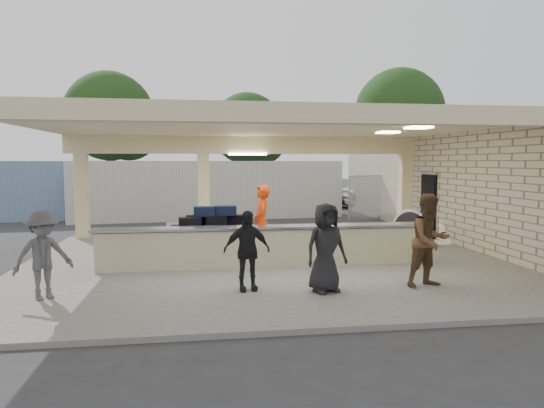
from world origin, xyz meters
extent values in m
plane|color=#2B2B2D|center=(0.00, 0.00, 0.00)|extent=(120.00, 120.00, 0.00)
cube|color=#5E5B57|center=(0.00, 0.00, 0.05)|extent=(12.00, 10.00, 0.10)
cube|color=beige|center=(0.00, 0.00, 3.50)|extent=(12.00, 10.00, 0.02)
cube|color=#BDB094|center=(6.00, 0.00, 1.75)|extent=(0.02, 10.00, 3.50)
cube|color=black|center=(5.94, 3.20, 1.15)|extent=(0.10, 0.95, 2.10)
cube|color=beige|center=(0.00, 4.75, 3.20)|extent=(12.00, 0.50, 0.60)
cube|color=beige|center=(0.00, -4.85, 3.35)|extent=(12.00, 0.30, 0.30)
cube|color=beige|center=(-5.50, 4.75, 1.80)|extent=(0.40, 0.40, 3.50)
cube|color=beige|center=(-1.50, 4.75, 1.80)|extent=(0.40, 0.40, 3.50)
cube|color=beige|center=(5.80, 4.80, 1.80)|extent=(0.40, 0.40, 3.50)
cube|color=white|center=(0.00, 4.50, 2.88)|extent=(1.30, 0.12, 0.06)
cube|color=#FFEABF|center=(3.80, 1.50, 3.47)|extent=(0.55, 0.55, 0.04)
cube|color=#FFEABF|center=(3.80, -0.50, 3.47)|extent=(0.55, 0.55, 0.04)
cube|color=#FFEABF|center=(3.80, -2.50, 3.47)|extent=(0.55, 0.55, 0.04)
cube|color=#BCB68C|center=(0.00, -0.50, 0.55)|extent=(8.00, 0.50, 0.90)
cube|color=#B7B7BC|center=(0.00, -0.50, 1.05)|extent=(8.20, 0.58, 0.06)
cube|color=white|center=(-1.32, 0.59, 0.66)|extent=(2.42, 1.53, 0.11)
cylinder|color=black|center=(-2.22, 0.02, 0.29)|extent=(0.13, 0.38, 0.38)
cylinder|color=black|center=(-2.28, 1.05, 0.29)|extent=(0.13, 0.38, 0.38)
cylinder|color=black|center=(-0.35, 0.12, 0.29)|extent=(0.13, 0.38, 0.38)
cylinder|color=black|center=(-0.41, 1.15, 0.29)|extent=(0.13, 0.38, 0.38)
cube|color=white|center=(-1.35, 1.29, 0.85)|extent=(2.34, 0.18, 0.28)
cube|color=white|center=(-1.28, -0.12, 0.85)|extent=(2.34, 0.18, 0.28)
cube|color=black|center=(-2.05, 0.26, 0.84)|extent=(0.56, 0.39, 0.24)
cube|color=black|center=(-1.39, 0.30, 0.84)|extent=(0.56, 0.39, 0.24)
cube|color=black|center=(-0.74, 0.34, 0.84)|extent=(0.56, 0.39, 0.24)
cube|color=black|center=(-2.08, 0.82, 0.84)|extent=(0.56, 0.39, 0.24)
cube|color=black|center=(-1.42, 0.86, 0.84)|extent=(0.56, 0.39, 0.24)
cube|color=black|center=(-0.77, 0.90, 0.84)|extent=(0.56, 0.39, 0.24)
cube|color=black|center=(-1.87, 0.37, 1.09)|extent=(0.56, 0.39, 0.24)
cube|color=black|center=(-1.22, 0.59, 1.09)|extent=(0.56, 0.39, 0.24)
cube|color=black|center=(-0.76, 0.80, 1.09)|extent=(0.56, 0.39, 0.24)
cube|color=black|center=(-1.71, 0.85, 1.09)|extent=(0.56, 0.39, 0.24)
cube|color=black|center=(-1.50, 0.58, 1.35)|extent=(0.56, 0.39, 0.24)
cube|color=black|center=(-0.95, 0.70, 1.35)|extent=(0.56, 0.39, 0.24)
cube|color=#590F0C|center=(-2.14, 0.16, 0.84)|extent=(0.56, 0.39, 0.24)
cylinder|color=white|center=(4.60, 1.64, 0.71)|extent=(1.04, 0.73, 1.00)
cylinder|color=black|center=(4.60, 1.64, 0.71)|extent=(0.96, 0.72, 0.89)
cube|color=white|center=(4.27, 1.64, 0.27)|extent=(0.07, 0.55, 0.33)
cube|color=white|center=(4.94, 1.64, 0.27)|extent=(0.07, 0.55, 0.33)
imported|color=#E23D0B|center=(-0.04, 0.30, 1.06)|extent=(0.44, 0.73, 1.93)
imported|color=brown|center=(2.99, -2.90, 1.04)|extent=(0.99, 0.61, 1.89)
imported|color=black|center=(-0.70, -2.66, 0.89)|extent=(0.96, 0.44, 1.58)
imported|color=#4C4C51|center=(-4.46, -2.74, 0.92)|extent=(1.09, 0.89, 1.63)
imported|color=black|center=(0.81, -2.98, 0.97)|extent=(0.91, 0.56, 1.74)
imported|color=white|center=(9.10, 13.93, 0.79)|extent=(5.65, 2.88, 1.58)
imported|color=white|center=(13.07, 14.33, 0.65)|extent=(4.32, 2.19, 1.30)
imported|color=black|center=(4.84, 15.62, 0.71)|extent=(4.50, 2.67, 1.41)
cube|color=silver|center=(-1.20, 10.83, 1.33)|extent=(12.48, 3.72, 2.66)
cube|color=#718BB6|center=(-10.50, 11.37, 1.33)|extent=(10.39, 3.21, 2.66)
cylinder|color=gray|center=(5.00, 9.00, 1.00)|extent=(0.06, 0.06, 2.00)
cylinder|color=gray|center=(7.00, 9.00, 1.00)|extent=(0.06, 0.06, 2.00)
cylinder|color=gray|center=(9.00, 9.00, 1.00)|extent=(0.06, 0.06, 2.00)
cylinder|color=gray|center=(11.00, 9.00, 1.00)|extent=(0.06, 0.06, 2.00)
cylinder|color=gray|center=(13.00, 9.00, 1.00)|extent=(0.06, 0.06, 2.00)
cube|color=gray|center=(11.00, 9.00, 1.00)|extent=(12.00, 0.02, 2.00)
cylinder|color=gray|center=(11.00, 9.00, 2.00)|extent=(12.00, 0.05, 0.05)
cylinder|color=#382619|center=(-8.00, 24.00, 2.25)|extent=(0.70, 0.70, 4.50)
sphere|color=#1A3311|center=(-8.00, 24.00, 5.85)|extent=(6.30, 6.30, 6.30)
sphere|color=#1A3311|center=(-6.80, 24.60, 4.95)|extent=(4.50, 4.50, 4.50)
cylinder|color=#382619|center=(2.00, 26.00, 2.00)|extent=(0.70, 0.70, 4.00)
sphere|color=#1A3311|center=(2.00, 26.00, 5.20)|extent=(5.60, 5.60, 5.60)
sphere|color=#1A3311|center=(3.20, 26.60, 4.40)|extent=(4.00, 4.00, 4.00)
cylinder|color=#382619|center=(14.00, 25.00, 2.50)|extent=(0.70, 0.70, 5.00)
sphere|color=#1A3311|center=(14.00, 25.00, 6.50)|extent=(7.00, 7.00, 7.00)
sphere|color=#1A3311|center=(15.20, 25.60, 5.50)|extent=(5.00, 5.00, 5.00)
cube|color=#B4A78F|center=(9.50, 10.00, 1.60)|extent=(6.00, 8.00, 3.20)
camera|label=1|loc=(-1.55, -12.01, 2.63)|focal=32.00mm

